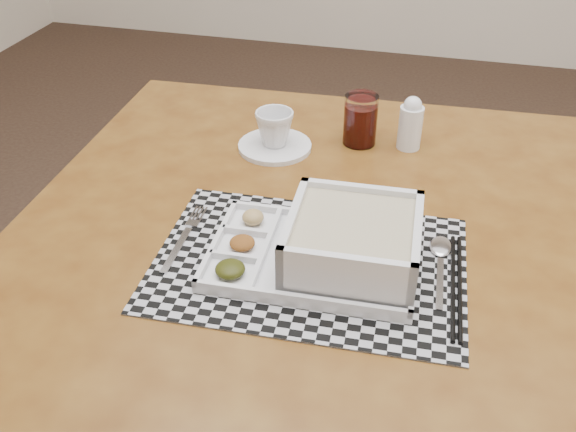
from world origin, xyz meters
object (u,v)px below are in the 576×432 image
object	(u,v)px
dining_table	(316,255)
creamer_bottle	(411,124)
serving_tray	(341,247)
cup	(275,128)
juice_glass	(360,122)

from	to	relation	value
dining_table	creamer_bottle	distance (m)	0.35
creamer_bottle	dining_table	bearing A→B (deg)	-112.77
serving_tray	cup	size ratio (longest dim) A/B	4.25
serving_tray	juice_glass	bearing A→B (deg)	95.33
dining_table	juice_glass	world-z (taller)	juice_glass
cup	juice_glass	bearing A→B (deg)	47.14
dining_table	creamer_bottle	xyz separation A→B (m)	(0.13, 0.30, 0.13)
serving_tray	creamer_bottle	xyz separation A→B (m)	(0.06, 0.41, 0.02)
serving_tray	juice_glass	xyz separation A→B (m)	(-0.04, 0.41, 0.01)
dining_table	serving_tray	world-z (taller)	serving_tray
dining_table	creamer_bottle	world-z (taller)	creamer_bottle
cup	creamer_bottle	world-z (taller)	creamer_bottle
juice_glass	creamer_bottle	size ratio (longest dim) A/B	0.94
dining_table	juice_glass	xyz separation A→B (m)	(0.02, 0.29, 0.13)
juice_glass	creamer_bottle	world-z (taller)	creamer_bottle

